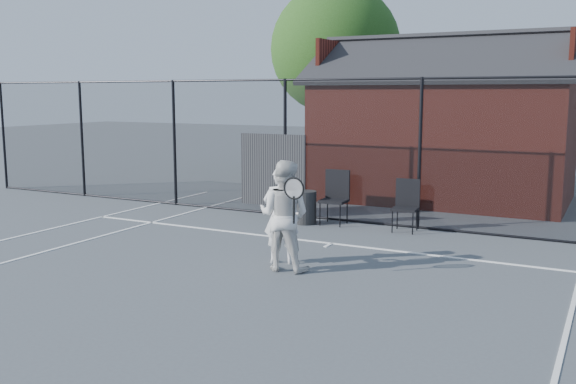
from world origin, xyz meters
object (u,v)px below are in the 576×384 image
at_px(player_front, 281,215).
at_px(player_back, 284,215).
at_px(clubhouse, 445,136).
at_px(waste_bin, 305,207).
at_px(chair_right, 405,207).
at_px(chair_left, 334,198).

bearing_deg(player_front, player_back, -54.95).
bearing_deg(clubhouse, waste_bin, -110.63).
bearing_deg(player_back, player_front, 125.05).
bearing_deg(player_back, chair_right, 76.79).
bearing_deg(player_front, clubhouse, 84.81).
height_order(clubhouse, player_back, clubhouse).
bearing_deg(player_back, waste_bin, 110.78).
xyz_separation_m(clubhouse, player_front, (-0.69, -7.58, -0.83)).
distance_m(clubhouse, waste_bin, 5.06).
xyz_separation_m(clubhouse, waste_bin, (-1.72, -4.58, -1.27)).
height_order(player_back, chair_right, player_back).
bearing_deg(clubhouse, player_back, -93.36).
bearing_deg(player_back, chair_left, 101.20).
bearing_deg(chair_left, player_back, -81.94).
distance_m(chair_left, waste_bin, 0.63).
bearing_deg(clubhouse, chair_left, -104.74).
height_order(chair_left, waste_bin, chair_left).
relative_size(clubhouse, chair_right, 6.51).
height_order(chair_right, waste_bin, chair_right).
bearing_deg(player_front, chair_left, 98.38).
bearing_deg(chair_right, player_front, -112.30).
xyz_separation_m(clubhouse, player_back, (-0.46, -7.90, -0.76)).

